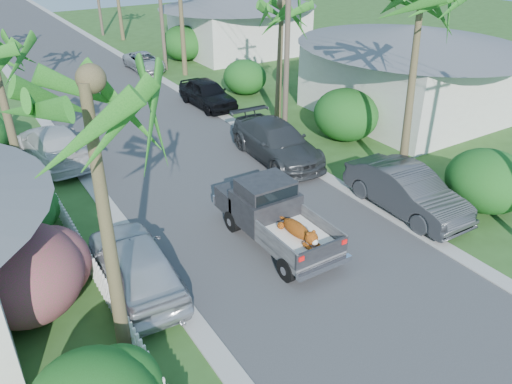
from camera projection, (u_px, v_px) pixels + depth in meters
ground at (396, 335)px, 13.04m from camera, size 120.00×120.00×0.00m
road at (103, 92)px, 31.60m from camera, size 8.00×100.00×0.02m
curb_left at (31, 104)px, 29.56m from camera, size 0.60×100.00×0.06m
curb_right at (166, 82)px, 33.61m from camera, size 0.60×100.00×0.06m
pickup_truck at (270, 212)px, 16.62m from camera, size 1.98×5.12×2.06m
parked_car_rn at (407, 191)px, 18.28m from camera, size 1.86×5.10×1.67m
parked_car_rm at (277, 142)px, 22.37m from camera, size 2.64×5.77×1.64m
parked_car_rf at (207, 94)px, 28.84m from camera, size 1.95×4.61×1.55m
parked_car_rd at (144, 62)px, 36.11m from camera, size 2.02×4.35×1.21m
parked_car_ln at (135, 264)px, 14.38m from camera, size 2.24×4.98×1.66m
parked_car_lf at (54, 145)px, 22.10m from camera, size 2.64×5.71×1.62m
palm_l_a at (82, 83)px, 9.05m from camera, size 4.40×4.40×8.20m
palm_r_b at (281, 4)px, 24.45m from camera, size 4.40×4.40×7.20m
shrub_l_b at (25, 274)px, 13.21m from camera, size 3.00×3.30×2.60m
shrub_l_c at (17, 214)px, 16.51m from camera, size 2.40×2.64×2.00m
shrub_r_a at (487, 181)px, 18.30m from camera, size 2.80×3.08×2.30m
shrub_r_b at (346, 115)px, 24.28m from camera, size 3.00×3.30×2.50m
shrub_r_c at (245, 77)px, 30.92m from camera, size 2.60×2.86×2.10m
shrub_r_d at (183, 43)px, 38.46m from camera, size 3.20×3.52×2.60m
picket_fence at (103, 285)px, 14.06m from camera, size 0.10×11.00×1.00m
house_right_near at (408, 75)px, 27.01m from camera, size 8.00×9.00×4.80m
house_right_far at (239, 26)px, 40.42m from camera, size 9.00×8.00×4.60m
utility_pole_b at (287, 42)px, 23.14m from camera, size 1.60×0.26×9.00m
utility_pole_c at (160, 3)px, 34.27m from camera, size 1.60×0.26×9.00m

